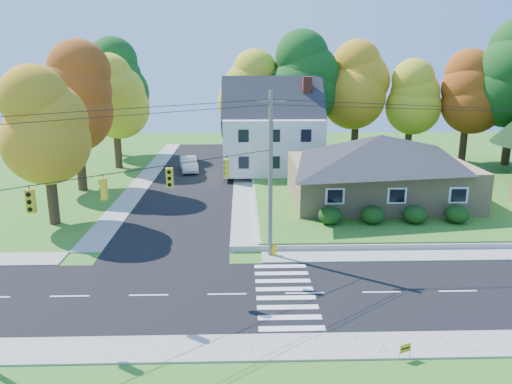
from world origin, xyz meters
TOP-DOWN VIEW (x-y plane):
  - ground at (0.00, 0.00)m, footprint 120.00×120.00m
  - road_main at (0.00, 0.00)m, footprint 90.00×8.00m
  - road_cross at (-8.00, 26.00)m, footprint 8.00×44.00m
  - sidewalk_north at (0.00, 5.00)m, footprint 90.00×2.00m
  - sidewalk_south at (0.00, -5.00)m, footprint 90.00×2.00m
  - lawn at (13.00, 21.00)m, footprint 30.00×30.00m
  - ranch_house at (8.00, 16.00)m, footprint 14.60×10.60m
  - colonial_house at (0.04, 28.00)m, footprint 10.40×8.40m
  - hedge_row at (7.50, 9.80)m, footprint 10.70×1.70m
  - traffic_infrastructure at (-0.15, 1.35)m, footprint 38.10×10.66m
  - tree_lot_0 at (-2.00, 34.00)m, footprint 6.72×6.72m
  - tree_lot_1 at (4.00, 33.00)m, footprint 7.84×7.84m
  - tree_lot_2 at (10.00, 34.00)m, footprint 7.28×7.28m
  - tree_lot_3 at (16.00, 33.00)m, footprint 6.16×6.16m
  - tree_lot_4 at (22.00, 32.00)m, footprint 6.72×6.72m
  - tree_west_0 at (-17.00, 12.00)m, footprint 6.16×6.16m
  - tree_west_1 at (-18.00, 22.00)m, footprint 7.28×7.28m
  - tree_west_2 at (-17.00, 32.00)m, footprint 6.72×6.72m
  - tree_west_3 at (-19.00, 40.00)m, footprint 7.84×7.84m
  - white_car at (-8.93, 29.78)m, footprint 2.52×5.02m
  - fire_hydrant at (-1.25, 5.15)m, footprint 0.44×0.34m
  - yard_sign at (3.28, -5.98)m, footprint 0.52×0.25m

SIDE VIEW (x-z plane):
  - ground at x=0.00m, z-range 0.00..0.00m
  - road_main at x=0.00m, z-range 0.00..0.02m
  - road_cross at x=-8.00m, z-range 0.00..0.02m
  - sidewalk_north at x=0.00m, z-range 0.00..0.08m
  - sidewalk_south at x=0.00m, z-range 0.00..0.08m
  - lawn at x=13.00m, z-range 0.00..0.50m
  - fire_hydrant at x=-1.25m, z-range -0.02..0.75m
  - yard_sign at x=3.28m, z-range 0.15..0.84m
  - white_car at x=-8.93m, z-range 0.02..1.60m
  - hedge_row at x=7.50m, z-range 0.50..1.77m
  - ranch_house at x=8.00m, z-range 0.57..5.97m
  - colonial_house at x=0.04m, z-range -0.22..9.38m
  - traffic_infrastructure at x=-0.15m, z-range 0.15..10.15m
  - tree_west_0 at x=-17.00m, z-range 1.42..12.89m
  - tree_lot_3 at x=16.00m, z-range 1.92..13.39m
  - tree_west_2 at x=-17.00m, z-range 1.55..14.06m
  - tree_lot_0 at x=-2.00m, z-range 2.05..14.56m
  - tree_lot_4 at x=22.00m, z-range 2.05..14.56m
  - tree_west_1 at x=-18.00m, z-range 1.68..15.24m
  - tree_lot_2 at x=10.00m, z-range 2.18..15.74m
  - tree_west_3 at x=-19.00m, z-range 1.81..16.41m
  - tree_lot_1 at x=4.00m, z-range 2.31..16.91m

